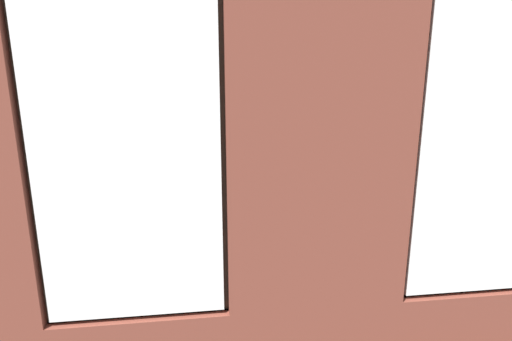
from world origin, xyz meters
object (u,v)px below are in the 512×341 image
at_px(couch_by_window, 191,310).
at_px(papasan_chair, 240,163).
at_px(remote_black, 272,196).
at_px(potted_plant_mid_room_small, 299,181).
at_px(remote_gray, 253,204).
at_px(potted_plant_near_tv, 5,268).
at_px(remote_silver, 229,199).
at_px(couch_left, 458,203).
at_px(coffee_table, 244,206).
at_px(potted_plant_by_left_couch, 385,177).
at_px(cup_ceramic, 210,204).
at_px(potted_plant_foreground_right, 74,151).

height_order(couch_by_window, papasan_chair, couch_by_window).
height_order(remote_black, potted_plant_mid_room_small, potted_plant_mid_room_small).
height_order(remote_gray, potted_plant_near_tv, potted_plant_near_tv).
bearing_deg(remote_silver, potted_plant_near_tv, -136.11).
bearing_deg(couch_by_window, papasan_chair, -100.87).
bearing_deg(remote_silver, potted_plant_mid_room_small, 48.58).
bearing_deg(couch_left, coffee_table, -96.11).
bearing_deg(potted_plant_by_left_couch, couch_left, 106.44).
xyz_separation_m(couch_by_window, couch_left, (-3.38, -1.99, 0.00)).
distance_m(couch_by_window, coffee_table, 2.15).
relative_size(cup_ceramic, papasan_chair, 0.09).
distance_m(couch_left, remote_silver, 2.93).
relative_size(cup_ceramic, potted_plant_mid_room_small, 0.15).
height_order(couch_by_window, remote_gray, couch_by_window).
distance_m(remote_black, papasan_chair, 1.85).
xyz_separation_m(remote_gray, remote_silver, (0.27, -0.22, 0.00)).
distance_m(remote_gray, potted_plant_foreground_right, 3.52).
height_order(papasan_chair, potted_plant_foreground_right, potted_plant_foreground_right).
bearing_deg(remote_black, remote_silver, -57.78).
bearing_deg(remote_silver, potted_plant_foreground_right, 146.13).
distance_m(coffee_table, remote_black, 0.41).
xyz_separation_m(couch_left, papasan_chair, (2.60, -2.04, 0.10)).
relative_size(papasan_chair, potted_plant_foreground_right, 1.03).
relative_size(remote_silver, potted_plant_near_tv, 0.26).
relative_size(remote_gray, potted_plant_by_left_couch, 0.36).
xyz_separation_m(coffee_table, potted_plant_by_left_couch, (-2.35, -1.29, -0.09)).
relative_size(couch_by_window, couch_left, 0.97).
bearing_deg(remote_gray, cup_ceramic, -66.52).
distance_m(coffee_table, potted_plant_foreground_right, 3.37).
xyz_separation_m(cup_ceramic, potted_plant_foreground_right, (2.07, -2.39, 0.14)).
bearing_deg(potted_plant_mid_room_small, potted_plant_foreground_right, -20.79).
height_order(couch_left, coffee_table, couch_left).
relative_size(papasan_chair, potted_plant_by_left_couch, 2.11).
height_order(coffee_table, potted_plant_by_left_couch, potted_plant_by_left_couch).
distance_m(couch_left, potted_plant_by_left_couch, 1.41).
distance_m(couch_left, papasan_chair, 3.31).
bearing_deg(papasan_chair, coffee_table, 85.63).
height_order(potted_plant_near_tv, potted_plant_foreground_right, potted_plant_foreground_right).
bearing_deg(remote_gray, couch_by_window, 2.87).
xyz_separation_m(cup_ceramic, potted_plant_near_tv, (1.82, 1.19, -0.09)).
relative_size(remote_black, potted_plant_by_left_couch, 0.36).
bearing_deg(couch_by_window, potted_plant_foreground_right, -66.78).
xyz_separation_m(couch_by_window, potted_plant_mid_room_small, (-1.53, -3.04, 0.06)).
distance_m(couch_left, remote_black, 2.39).
distance_m(couch_left, potted_plant_near_tv, 5.14).
bearing_deg(remote_gray, potted_plant_by_left_couch, 145.61).
relative_size(couch_by_window, remote_gray, 10.77).
distance_m(cup_ceramic, potted_plant_mid_room_small, 1.72).
bearing_deg(potted_plant_foreground_right, potted_plant_near_tv, 93.99).
xyz_separation_m(remote_black, remote_silver, (0.55, 0.04, 0.00)).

